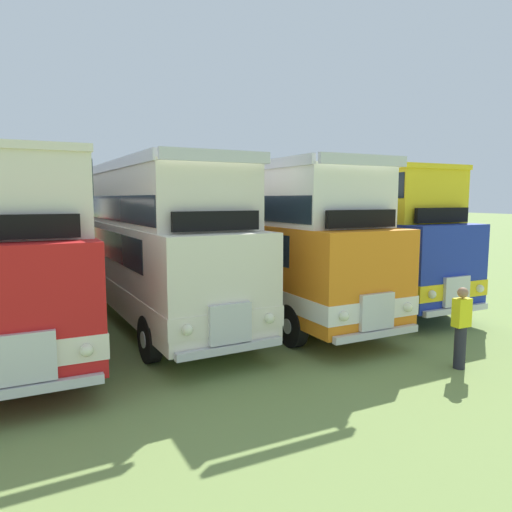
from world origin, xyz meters
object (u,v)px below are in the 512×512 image
object	(u,v)px
bus_fifth_in_row	(20,241)
bus_eighth_in_row	(336,228)
bus_sixth_in_row	(153,240)
bus_seventh_in_row	(257,235)
marshal_person	(461,327)

from	to	relation	value
bus_fifth_in_row	bus_eighth_in_row	size ratio (longest dim) A/B	1.04
bus_fifth_in_row	bus_sixth_in_row	xyz separation A→B (m)	(3.43, 0.03, -0.12)
bus_sixth_in_row	bus_seventh_in_row	size ratio (longest dim) A/B	0.89
bus_fifth_in_row	marshal_person	xyz separation A→B (m)	(8.26, -6.68, -1.59)
bus_sixth_in_row	marshal_person	xyz separation A→B (m)	(4.83, -6.71, -1.47)
bus_fifth_in_row	bus_eighth_in_row	xyz separation A→B (m)	(10.31, 0.75, -0.00)
bus_sixth_in_row	bus_eighth_in_row	size ratio (longest dim) A/B	0.96
bus_sixth_in_row	bus_eighth_in_row	distance (m)	6.92
bus_fifth_in_row	bus_sixth_in_row	distance (m)	3.43
bus_sixth_in_row	bus_seventh_in_row	world-z (taller)	same
bus_eighth_in_row	marshal_person	world-z (taller)	bus_eighth_in_row
marshal_person	bus_sixth_in_row	bearing A→B (deg)	125.74
bus_seventh_in_row	marshal_person	size ratio (longest dim) A/B	6.65
bus_sixth_in_row	bus_eighth_in_row	xyz separation A→B (m)	(6.88, 0.72, 0.12)
marshal_person	bus_eighth_in_row	bearing A→B (deg)	74.60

